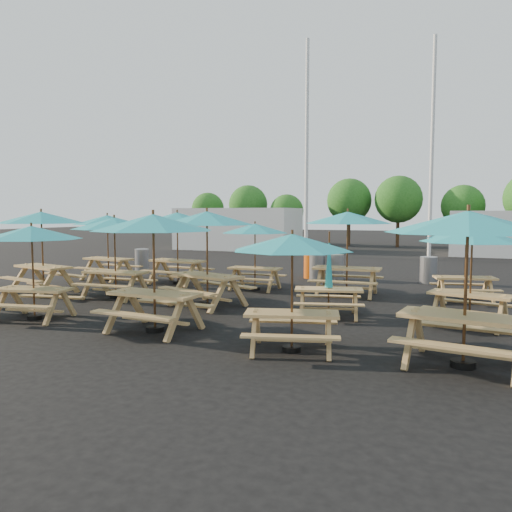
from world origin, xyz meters
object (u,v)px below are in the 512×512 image
at_px(picnic_unit_12, 468,229).
at_px(waste_bin_1, 312,266).
at_px(picnic_unit_4, 114,227).
at_px(picnic_unit_5, 177,221).
at_px(picnic_unit_7, 207,222).
at_px(picnic_unit_13, 472,240).
at_px(waste_bin_4, 428,270).
at_px(picnic_unit_3, 32,237).
at_px(picnic_unit_14, 466,237).
at_px(picnic_unit_9, 292,248).
at_px(picnic_unit_6, 153,228).
at_px(waste_bin_0, 142,260).
at_px(picnic_unit_10, 329,282).
at_px(picnic_unit_2, 107,223).
at_px(picnic_unit_11, 348,221).
at_px(picnic_unit_8, 255,231).
at_px(picnic_unit_1, 41,221).
at_px(waste_bin_3, 336,267).
at_px(waste_bin_2, 317,267).

bearing_deg(picnic_unit_12, waste_bin_1, 126.60).
relative_size(picnic_unit_4, picnic_unit_5, 0.88).
distance_m(picnic_unit_7, picnic_unit_13, 6.39).
bearing_deg(waste_bin_4, picnic_unit_4, -141.14).
bearing_deg(waste_bin_4, picnic_unit_3, -129.94).
xyz_separation_m(picnic_unit_3, picnic_unit_12, (9.19, -0.18, 0.29)).
bearing_deg(picnic_unit_5, picnic_unit_14, 5.92).
bearing_deg(picnic_unit_14, picnic_unit_9, -127.36).
xyz_separation_m(picnic_unit_6, waste_bin_0, (-6.71, 9.17, -1.69)).
bearing_deg(picnic_unit_14, picnic_unit_10, -144.96).
bearing_deg(picnic_unit_2, picnic_unit_10, -13.48).
relative_size(picnic_unit_2, picnic_unit_14, 1.08).
xyz_separation_m(picnic_unit_10, waste_bin_0, (-9.69, 6.33, -0.36)).
xyz_separation_m(picnic_unit_10, picnic_unit_11, (-0.24, 3.24, 1.38)).
distance_m(picnic_unit_14, waste_bin_1, 6.39).
relative_size(picnic_unit_3, picnic_unit_8, 1.17).
bearing_deg(picnic_unit_10, waste_bin_0, 132.63).
bearing_deg(picnic_unit_1, waste_bin_3, 52.96).
relative_size(picnic_unit_5, picnic_unit_8, 1.27).
bearing_deg(picnic_unit_9, picnic_unit_4, 136.58).
height_order(picnic_unit_14, waste_bin_2, picnic_unit_14).
height_order(picnic_unit_3, picnic_unit_10, picnic_unit_3).
xyz_separation_m(picnic_unit_8, picnic_unit_11, (2.97, 0.00, 0.33)).
bearing_deg(picnic_unit_8, picnic_unit_4, -136.65).
relative_size(picnic_unit_14, waste_bin_4, 2.72).
bearing_deg(waste_bin_2, picnic_unit_6, -96.20).
bearing_deg(picnic_unit_13, picnic_unit_8, 168.18).
bearing_deg(waste_bin_2, picnic_unit_8, -111.39).
relative_size(picnic_unit_8, waste_bin_3, 2.35).
distance_m(picnic_unit_2, waste_bin_4, 11.67).
xyz_separation_m(picnic_unit_11, waste_bin_0, (-9.46, 3.09, -1.75)).
distance_m(picnic_unit_5, waste_bin_0, 4.85).
xyz_separation_m(picnic_unit_2, picnic_unit_14, (12.17, 0.01, -0.30)).
xyz_separation_m(picnic_unit_1, waste_bin_4, (10.92, 6.68, -1.75)).
distance_m(picnic_unit_5, picnic_unit_6, 7.07).
relative_size(picnic_unit_10, waste_bin_4, 2.16).
height_order(picnic_unit_2, waste_bin_3, picnic_unit_2).
relative_size(picnic_unit_7, picnic_unit_9, 1.24).
bearing_deg(waste_bin_1, picnic_unit_8, -104.63).
bearing_deg(picnic_unit_1, picnic_unit_2, 105.28).
distance_m(picnic_unit_5, picnic_unit_13, 9.86).
bearing_deg(picnic_unit_2, waste_bin_3, 29.15).
bearing_deg(picnic_unit_12, picnic_unit_7, 161.50).
height_order(picnic_unit_1, picnic_unit_14, picnic_unit_1).
bearing_deg(picnic_unit_12, waste_bin_0, 151.77).
distance_m(picnic_unit_11, waste_bin_4, 4.55).
bearing_deg(waste_bin_0, picnic_unit_4, -61.21).
xyz_separation_m(picnic_unit_3, waste_bin_1, (3.95, 9.57, -1.45)).
height_order(picnic_unit_7, picnic_unit_8, picnic_unit_7).
distance_m(picnic_unit_4, picnic_unit_14, 9.90).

